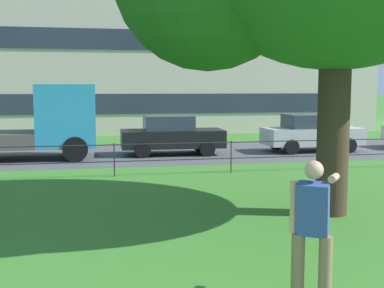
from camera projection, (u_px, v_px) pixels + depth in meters
The scene contains 6 objects.
street_strip at pixel (109, 154), 19.89m from camera, with size 80.00×6.79×0.01m, color #4C4C51.
park_fence at pixel (114, 154), 14.88m from camera, with size 28.75×0.04×1.00m.
person_thrower at pixel (312, 229), 5.92m from camera, with size 0.77×0.67×1.79m.
flatbed_truck_far_right at pixel (26, 126), 18.48m from camera, with size 7.30×2.42×2.75m.
car_black_right at pixel (171, 135), 19.78m from camera, with size 4.03×1.87×1.54m.
car_silver_left at pixel (311, 133), 20.76m from camera, with size 4.02×1.85×1.54m.
Camera 1 is at (-0.61, -2.08, 2.63)m, focal length 47.04 mm.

